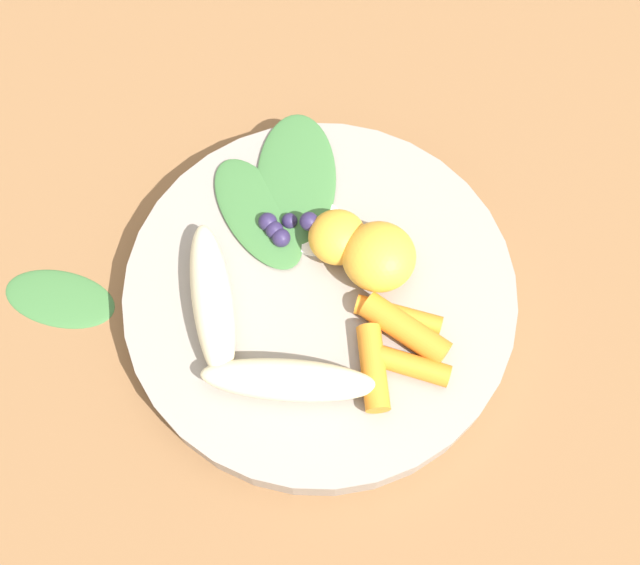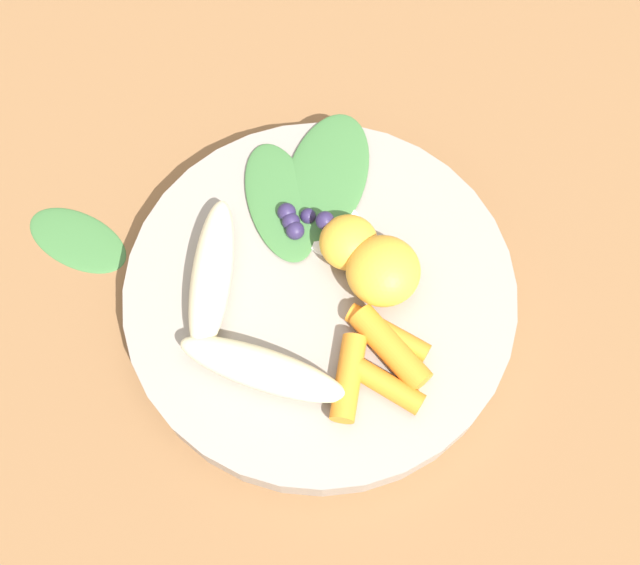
# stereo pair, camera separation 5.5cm
# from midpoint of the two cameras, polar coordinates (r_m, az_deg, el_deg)

# --- Properties ---
(ground_plane) EXTENTS (2.40, 2.40, 0.00)m
(ground_plane) POSITION_cam_midpoint_polar(r_m,az_deg,el_deg) (0.59, -2.66, -1.85)
(ground_plane) COLOR brown
(bowl) EXTENTS (0.28, 0.28, 0.03)m
(bowl) POSITION_cam_midpoint_polar(r_m,az_deg,el_deg) (0.57, -2.73, -1.31)
(bowl) COLOR gray
(bowl) RESTS_ON ground_plane
(banana_peeled_left) EXTENTS (0.10, 0.11, 0.03)m
(banana_peeled_left) POSITION_cam_midpoint_polar(r_m,az_deg,el_deg) (0.52, -5.34, -7.47)
(banana_peeled_left) COLOR beige
(banana_peeled_left) RESTS_ON bowl
(banana_peeled_right) EXTENTS (0.12, 0.08, 0.03)m
(banana_peeled_right) POSITION_cam_midpoint_polar(r_m,az_deg,el_deg) (0.55, -10.72, -1.62)
(banana_peeled_right) COLOR beige
(banana_peeled_right) RESTS_ON bowl
(orange_segment_near) EXTENTS (0.04, 0.04, 0.03)m
(orange_segment_near) POSITION_cam_midpoint_polar(r_m,az_deg,el_deg) (0.56, -1.51, 3.02)
(orange_segment_near) COLOR #F4A833
(orange_segment_near) RESTS_ON bowl
(orange_segment_far) EXTENTS (0.05, 0.05, 0.04)m
(orange_segment_far) POSITION_cam_midpoint_polar(r_m,az_deg,el_deg) (0.55, 1.49, 1.57)
(orange_segment_far) COLOR #F4A833
(orange_segment_far) RESTS_ON bowl
(carrot_front) EXTENTS (0.06, 0.05, 0.02)m
(carrot_front) POSITION_cam_midpoint_polar(r_m,az_deg,el_deg) (0.53, 0.95, -6.62)
(carrot_front) COLOR orange
(carrot_front) RESTS_ON bowl
(carrot_mid_left) EXTENTS (0.06, 0.05, 0.02)m
(carrot_mid_left) POSITION_cam_midpoint_polar(r_m,az_deg,el_deg) (0.53, 3.49, -6.35)
(carrot_mid_left) COLOR orange
(carrot_mid_left) RESTS_ON bowl
(carrot_mid_right) EXTENTS (0.07, 0.04, 0.02)m
(carrot_mid_right) POSITION_cam_midpoint_polar(r_m,az_deg,el_deg) (0.54, 3.38, -3.77)
(carrot_mid_right) COLOR orange
(carrot_mid_right) RESTS_ON bowl
(carrot_rear) EXTENTS (0.06, 0.05, 0.01)m
(carrot_rear) POSITION_cam_midpoint_polar(r_m,az_deg,el_deg) (0.54, 2.89, -2.75)
(carrot_rear) COLOR orange
(carrot_rear) RESTS_ON bowl
(blueberry_pile) EXTENTS (0.04, 0.04, 0.02)m
(blueberry_pile) POSITION_cam_midpoint_polar(r_m,az_deg,el_deg) (0.57, -5.34, 3.67)
(blueberry_pile) COLOR #2D234C
(blueberry_pile) RESTS_ON bowl
(coconut_shred_patch) EXTENTS (0.05, 0.05, 0.00)m
(coconut_shred_patch) POSITION_cam_midpoint_polar(r_m,az_deg,el_deg) (0.58, -3.03, 3.69)
(coconut_shred_patch) COLOR white
(coconut_shred_patch) RESTS_ON bowl
(kale_leaf_left) EXTENTS (0.13, 0.12, 0.01)m
(kale_leaf_left) POSITION_cam_midpoint_polar(r_m,az_deg,el_deg) (0.60, -4.37, 7.32)
(kale_leaf_left) COLOR #3D7038
(kale_leaf_left) RESTS_ON bowl
(kale_leaf_right) EXTENTS (0.11, 0.06, 0.01)m
(kale_leaf_right) POSITION_cam_midpoint_polar(r_m,az_deg,el_deg) (0.59, -6.93, 5.00)
(kale_leaf_right) COLOR #3D7038
(kale_leaf_right) RESTS_ON bowl
(kale_leaf_stray) EXTENTS (0.10, 0.09, 0.01)m
(kale_leaf_stray) POSITION_cam_midpoint_polar(r_m,az_deg,el_deg) (0.63, -20.93, -1.33)
(kale_leaf_stray) COLOR #3D7038
(kale_leaf_stray) RESTS_ON ground_plane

